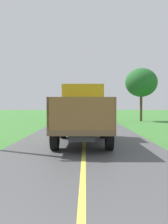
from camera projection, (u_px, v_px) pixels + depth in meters
banana_truck_near at (83, 112)px, 11.38m from camera, size 2.38×5.82×2.80m
banana_truck_far at (83, 109)px, 24.30m from camera, size 2.38×5.81×2.80m
roadside_tree_mid_right at (141, 83)px, 26.88m from camera, size 3.67×3.67×6.13m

